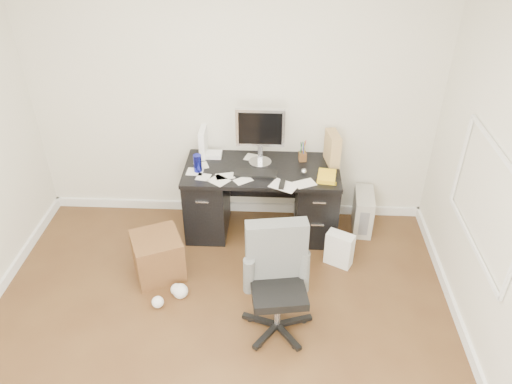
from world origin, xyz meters
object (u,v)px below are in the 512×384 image
keyboard (255,173)px  wicker_basket (158,256)px  lcd_monitor (260,137)px  desk (261,198)px  office_chair (278,285)px  pc_tower (363,211)px

keyboard → wicker_basket: keyboard is taller
lcd_monitor → wicker_basket: size_ratio=1.40×
desk → office_chair: bearing=-82.1°
wicker_basket → office_chair: bearing=-28.8°
office_chair → wicker_basket: office_chair is taller
lcd_monitor → pc_tower: size_ratio=1.40×
office_chair → desk: bearing=89.2°
wicker_basket → desk: bearing=37.5°
office_chair → pc_tower: size_ratio=2.32×
lcd_monitor → office_chair: size_ratio=0.60×
lcd_monitor → office_chair: lcd_monitor is taller
desk → lcd_monitor: bearing=101.8°
desk → pc_tower: size_ratio=3.59×
lcd_monitor → keyboard: size_ratio=1.45×
keyboard → lcd_monitor: bearing=83.2°
keyboard → wicker_basket: 1.19m
keyboard → wicker_basket: bearing=-142.4°
pc_tower → wicker_basket: size_ratio=1.00×
office_chair → keyboard: bearing=92.5°
pc_tower → wicker_basket: (-1.97, -0.80, 0.00)m
desk → office_chair: size_ratio=1.54×
office_chair → wicker_basket: (-1.10, 0.61, -0.28)m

